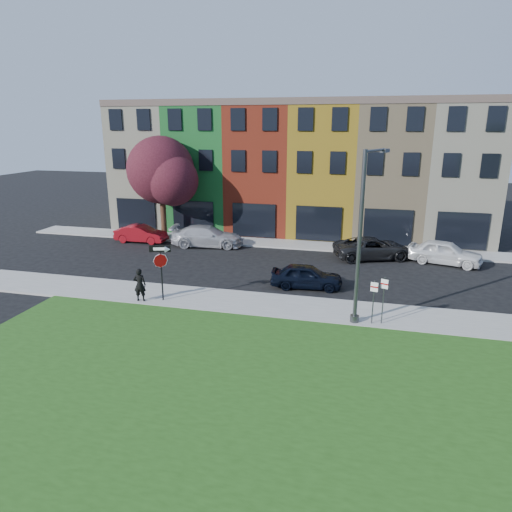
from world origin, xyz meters
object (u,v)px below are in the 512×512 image
(stop_sign, at_px, (161,261))
(sedan_near, at_px, (306,276))
(street_lamp, at_px, (362,238))
(man, at_px, (140,285))

(stop_sign, relative_size, sedan_near, 0.71)
(stop_sign, height_order, street_lamp, street_lamp)
(sedan_near, bearing_deg, street_lamp, -149.79)
(stop_sign, bearing_deg, sedan_near, 13.72)
(stop_sign, distance_m, man, 1.61)
(man, bearing_deg, sedan_near, -160.55)
(man, bearing_deg, street_lamp, 171.82)
(sedan_near, bearing_deg, man, 113.84)
(stop_sign, height_order, man, stop_sign)
(stop_sign, relative_size, man, 1.68)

